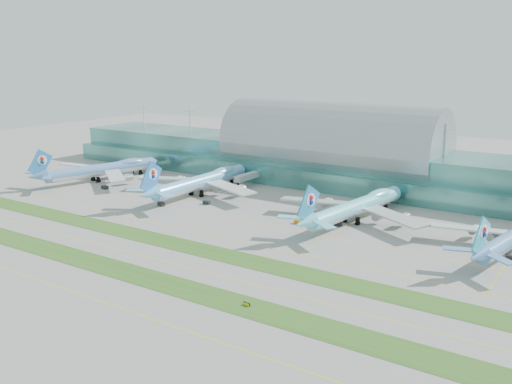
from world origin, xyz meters
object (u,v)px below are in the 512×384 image
Objects in this scene: airliner_a at (103,169)px; airliner_b at (202,180)px; terminal at (331,156)px; airliner_c at (357,206)px; taxiway_sign_east at (247,304)px.

airliner_b reaches higher than airliner_a.
airliner_a is (-106.41, -66.57, -7.68)m from terminal.
airliner_c is at bearing 16.25° from airliner_a.
taxiway_sign_east is (92.26, -95.23, -6.42)m from airliner_b.
airliner_a is 149.66m from airliner_c.
airliner_c is at bearing -1.41° from airliner_b.
airliner_a is 31.96× the size of taxiway_sign_east.
airliner_b is (-40.64, -61.09, -7.31)m from terminal.
airliner_c is 33.06× the size of taxiway_sign_east.
airliner_c reaches higher than airliner_a.
airliner_b is at bearing 19.48° from airliner_a.
airliner_c is (83.84, -1.49, -0.24)m from airliner_b.
terminal reaches higher than airliner_c.
airliner_a is 0.97× the size of airliner_c.
taxiway_sign_east is at bearing -46.30° from airliner_b.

